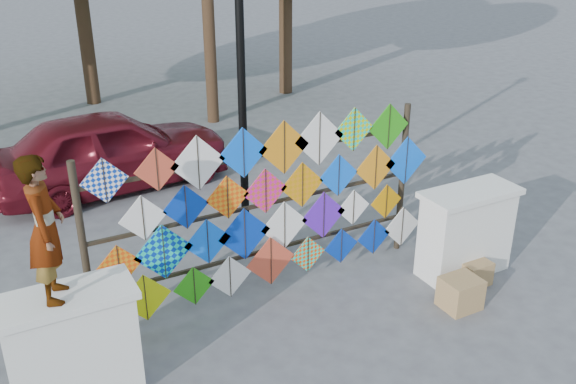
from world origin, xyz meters
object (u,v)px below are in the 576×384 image
object	(u,v)px
kite_rack	(271,206)
lamppost	(241,74)
sedan	(111,150)
vendor_woman	(45,229)

from	to	relation	value
kite_rack	lamppost	xyz separation A→B (m)	(0.19, 1.27, 1.46)
sedan	lamppost	world-z (taller)	lamppost
sedan	lamppost	distance (m)	3.94
kite_rack	sedan	world-z (taller)	kite_rack
vendor_woman	sedan	world-z (taller)	vendor_woman
vendor_woman	lamppost	world-z (taller)	lamppost
kite_rack	sedan	bearing A→B (deg)	103.10
kite_rack	vendor_woman	world-z (taller)	vendor_woman
kite_rack	vendor_woman	distance (m)	3.12
sedan	lamppost	xyz separation A→B (m)	(1.23, -3.19, 1.95)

